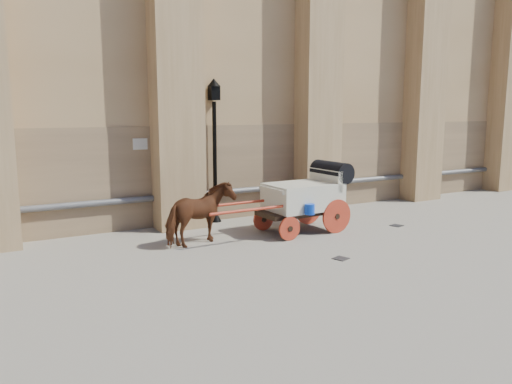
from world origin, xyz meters
TOP-DOWN VIEW (x-y plane):
  - ground at (0.00, 0.00)m, footprint 90.00×90.00m
  - horse at (-1.21, 1.51)m, footprint 2.07×1.41m
  - carriage at (2.09, 1.42)m, footprint 4.55×1.64m
  - street_lamp at (0.27, 3.80)m, footprint 0.41×0.41m
  - drain_grate_near at (1.18, -1.28)m, footprint 0.41×0.41m
  - drain_grate_far at (4.83, 0.59)m, footprint 0.39×0.39m

SIDE VIEW (x-z plane):
  - ground at x=0.00m, z-range 0.00..0.00m
  - drain_grate_near at x=1.18m, z-range 0.00..0.01m
  - drain_grate_far at x=4.83m, z-range 0.00..0.01m
  - horse at x=-1.21m, z-range 0.00..1.61m
  - carriage at x=2.09m, z-range 0.08..2.05m
  - street_lamp at x=0.27m, z-range 0.15..4.56m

